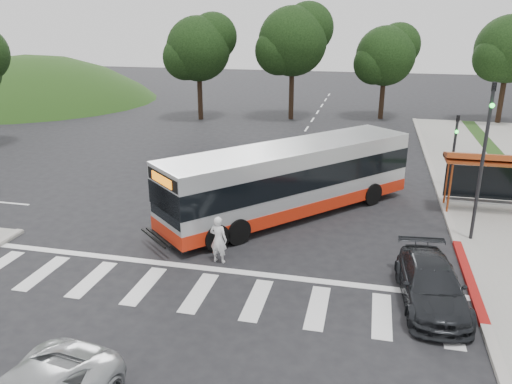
% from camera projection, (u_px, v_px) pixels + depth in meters
% --- Properties ---
extents(ground, '(140.00, 140.00, 0.00)m').
position_uv_depth(ground, '(238.00, 234.00, 21.40)').
color(ground, black).
rests_on(ground, ground).
extents(sidewalk_east, '(4.00, 40.00, 0.12)m').
position_uv_depth(sidewalk_east, '(478.00, 192.00, 26.37)').
color(sidewalk_east, gray).
rests_on(sidewalk_east, ground).
extents(curb_east, '(0.30, 40.00, 0.15)m').
position_uv_depth(curb_east, '(438.00, 189.00, 26.79)').
color(curb_east, '#9E9991').
rests_on(curb_east, ground).
extents(curb_east_red, '(0.32, 6.00, 0.15)m').
position_uv_depth(curb_east_red, '(469.00, 278.00, 17.60)').
color(curb_east_red, maroon).
rests_on(curb_east_red, ground).
extents(hillside_nw, '(44.00, 44.00, 10.00)m').
position_uv_depth(hillside_nw, '(32.00, 100.00, 55.85)').
color(hillside_nw, '#223E14').
rests_on(hillside_nw, ground).
extents(crosswalk_ladder, '(18.00, 2.60, 0.01)m').
position_uv_depth(crosswalk_ladder, '(199.00, 292.00, 16.80)').
color(crosswalk_ladder, silver).
rests_on(crosswalk_ladder, ground).
extents(bus_shelter, '(4.20, 1.60, 2.86)m').
position_uv_depth(bus_shelter, '(492.00, 165.00, 22.99)').
color(bus_shelter, '#9C3F1A').
rests_on(bus_shelter, sidewalk_east).
extents(traffic_signal_ne_tall, '(0.18, 0.37, 6.50)m').
position_uv_depth(traffic_signal_ne_tall, '(484.00, 150.00, 19.43)').
color(traffic_signal_ne_tall, black).
rests_on(traffic_signal_ne_tall, ground).
extents(traffic_signal_ne_short, '(0.18, 0.37, 4.00)m').
position_uv_depth(traffic_signal_ne_short, '(455.00, 144.00, 26.32)').
color(traffic_signal_ne_short, black).
rests_on(traffic_signal_ne_short, ground).
extents(tree_ne_a, '(6.16, 5.74, 9.30)m').
position_uv_depth(tree_ne_a, '(510.00, 48.00, 41.62)').
color(tree_ne_a, black).
rests_on(tree_ne_a, parking_lot).
extents(tree_north_a, '(6.60, 6.15, 10.17)m').
position_uv_depth(tree_north_a, '(294.00, 40.00, 43.49)').
color(tree_north_a, black).
rests_on(tree_north_a, ground).
extents(tree_north_b, '(5.72, 5.33, 8.43)m').
position_uv_depth(tree_north_b, '(386.00, 55.00, 44.01)').
color(tree_north_b, black).
rests_on(tree_north_b, ground).
extents(tree_north_c, '(6.16, 5.74, 9.30)m').
position_uv_depth(tree_north_c, '(199.00, 48.00, 43.57)').
color(tree_north_c, black).
rests_on(tree_north_c, ground).
extents(transit_bus, '(10.55, 11.39, 3.30)m').
position_uv_depth(transit_bus, '(291.00, 181.00, 22.99)').
color(transit_bus, '#B0B3B5').
rests_on(transit_bus, ground).
extents(pedestrian, '(0.73, 0.53, 1.84)m').
position_uv_depth(pedestrian, '(218.00, 239.00, 18.65)').
color(pedestrian, white).
rests_on(pedestrian, ground).
extents(dark_sedan, '(2.32, 4.84, 1.36)m').
position_uv_depth(dark_sedan, '(431.00, 285.00, 15.97)').
color(dark_sedan, black).
rests_on(dark_sedan, ground).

